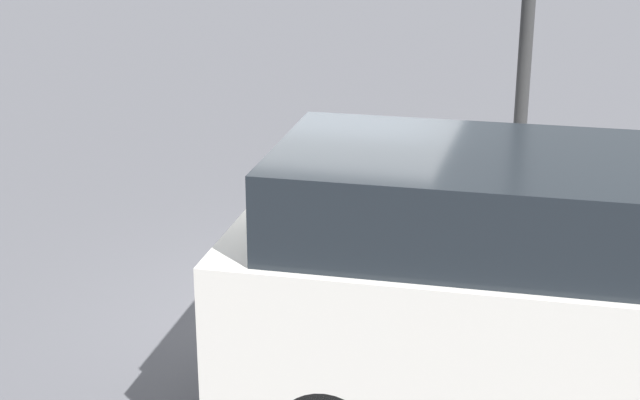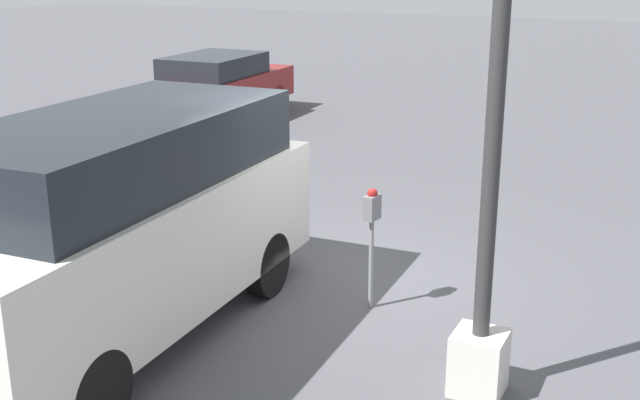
% 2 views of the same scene
% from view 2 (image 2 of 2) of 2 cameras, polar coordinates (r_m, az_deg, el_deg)
% --- Properties ---
extents(ground_plane, '(80.00, 80.00, 0.00)m').
position_cam_2_polar(ground_plane, '(9.28, 1.41, -5.84)').
color(ground_plane, '#4C4C51').
extents(parking_meter_near, '(0.21, 0.13, 1.33)m').
position_cam_2_polar(parking_meter_near, '(8.30, 3.71, -1.46)').
color(parking_meter_near, gray).
rests_on(parking_meter_near, ground).
extents(lamp_post, '(0.44, 0.44, 5.38)m').
position_cam_2_polar(lamp_post, '(6.62, 11.85, -1.56)').
color(lamp_post, beige).
rests_on(lamp_post, ground).
extents(parked_van, '(4.81, 2.09, 2.20)m').
position_cam_2_polar(parked_van, '(7.85, -14.24, -1.44)').
color(parked_van, beige).
rests_on(parked_van, ground).
extents(car_distant, '(4.26, 1.91, 1.47)m').
position_cam_2_polar(car_distant, '(18.33, -7.25, 8.14)').
color(car_distant, maroon).
rests_on(car_distant, ground).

